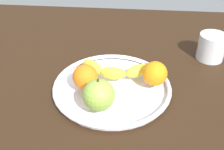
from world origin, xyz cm
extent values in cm
cube|color=black|center=(0.00, 0.00, -2.00)|extent=(115.67, 115.67, 4.00)
cylinder|color=white|center=(0.00, 0.00, 0.30)|extent=(30.45, 30.45, 0.60)
torus|color=white|center=(0.00, 0.00, 1.20)|extent=(31.71, 31.71, 1.20)
ellipsoid|color=yellow|center=(-6.01, 5.31, 3.50)|extent=(7.67, 7.40, 3.39)
ellipsoid|color=yellow|center=(0.18, 2.71, 3.50)|extent=(7.46, 3.81, 3.39)
ellipsoid|color=yellow|center=(6.64, 4.57, 3.50)|extent=(7.89, 6.98, 3.39)
ellipsoid|color=brown|center=(9.30, 6.47, 3.50)|extent=(3.01, 3.09, 2.37)
sphere|color=#92B844|center=(-2.21, -9.51, 5.66)|extent=(7.72, 7.72, 7.72)
cylinder|color=#593819|center=(-2.21, -9.51, 9.72)|extent=(0.44, 0.44, 1.20)
sphere|color=orange|center=(-6.76, -1.76, 5.07)|extent=(6.53, 6.53, 6.53)
sphere|color=orange|center=(11.14, 1.34, 5.05)|extent=(6.50, 6.50, 6.50)
cylinder|color=silver|center=(29.30, 18.93, 4.09)|extent=(8.37, 8.37, 8.19)
camera|label=1|loc=(5.40, -57.95, 45.98)|focal=43.90mm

